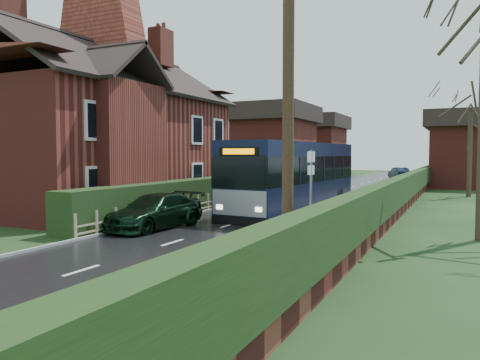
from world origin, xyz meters
The scene contains 17 objects.
ground centered at (0.00, 0.00, 0.00)m, with size 140.00×140.00×0.00m, color #26461E.
road centered at (0.00, 10.00, 0.01)m, with size 6.00×100.00×0.02m, color black.
pavement centered at (4.25, 10.00, 0.07)m, with size 2.50×100.00×0.14m, color slate.
kerb_right centered at (3.05, 10.00, 0.07)m, with size 0.12×100.00×0.14m, color gray.
kerb_left centered at (-3.05, 10.00, 0.05)m, with size 0.12×100.00×0.10m, color gray.
front_hedge centered at (-3.90, 5.00, 0.80)m, with size 1.20×16.00×1.60m, color black.
picket_fence centered at (-3.15, 5.00, 0.45)m, with size 0.10×16.00×0.90m, color gray, non-canonical shape.
right_wall_hedge centered at (5.80, 10.00, 1.02)m, with size 0.60×50.00×1.80m.
brick_house centered at (-8.73, 4.78, 4.38)m, with size 9.30×14.60×10.30m.
bus centered at (0.80, 7.73, 1.70)m, with size 3.38×11.47×3.44m.
car_silver centered at (-2.80, 11.93, 0.67)m, with size 1.57×3.91×1.33m, color #A9AAAE.
car_green centered at (-2.27, 0.25, 0.67)m, with size 1.87×4.59×1.33m, color black.
car_distant centered at (2.00, 41.45, 0.67)m, with size 1.42×4.06×1.34m, color #101F32.
bus_stop_sign centered at (4.00, 0.00, 1.98)m, with size 0.12×0.45×3.00m.
telegraph_pole centered at (4.98, -5.00, 3.69)m, with size 0.25×0.94×7.28m.
tree_right_far centered at (8.89, 20.23, 6.08)m, with size 4.22×4.22×8.14m.
tree_house_side centered at (-12.02, 18.00, 6.94)m, with size 4.09×4.09×9.30m.
Camera 1 is at (8.35, -14.57, 2.88)m, focal length 35.00 mm.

